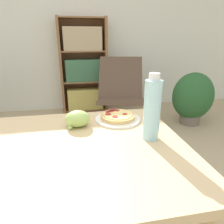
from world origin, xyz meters
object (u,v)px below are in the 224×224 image
object	(u,v)px
grape_bunch	(77,119)
potted_plant_floor	(193,98)
pizza_on_plate	(118,117)
lounge_chair_far	(120,103)
bookshelf	(84,69)
drink_bottle	(152,109)

from	to	relation	value
grape_bunch	potted_plant_floor	bearing A→B (deg)	43.42
pizza_on_plate	lounge_chair_far	bearing A→B (deg)	76.49
grape_bunch	potted_plant_floor	xyz separation A→B (m)	(1.55, 1.46, -0.40)
lounge_chair_far	bookshelf	distance (m)	0.87
drink_bottle	bookshelf	size ratio (longest dim) A/B	0.19
grape_bunch	bookshelf	xyz separation A→B (m)	(0.15, 2.30, -0.09)
drink_bottle	potted_plant_floor	xyz separation A→B (m)	(1.25, 1.64, -0.49)
grape_bunch	bookshelf	world-z (taller)	bookshelf
potted_plant_floor	drink_bottle	bearing A→B (deg)	-127.34
pizza_on_plate	potted_plant_floor	size ratio (longest dim) A/B	0.32
bookshelf	potted_plant_floor	size ratio (longest dim) A/B	2.00
grape_bunch	potted_plant_floor	size ratio (longest dim) A/B	0.16
pizza_on_plate	drink_bottle	size ratio (longest dim) A/B	0.84
lounge_chair_far	potted_plant_floor	size ratio (longest dim) A/B	1.24
drink_bottle	lounge_chair_far	distance (m)	1.93
pizza_on_plate	grape_bunch	size ratio (longest dim) A/B	1.98
pizza_on_plate	bookshelf	distance (m)	2.25
grape_bunch	drink_bottle	distance (m)	0.36
drink_bottle	lounge_chair_far	size ratio (longest dim) A/B	0.31
lounge_chair_far	grape_bunch	bearing A→B (deg)	-96.38
pizza_on_plate	grape_bunch	distance (m)	0.21
pizza_on_plate	lounge_chair_far	world-z (taller)	lounge_chair_far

